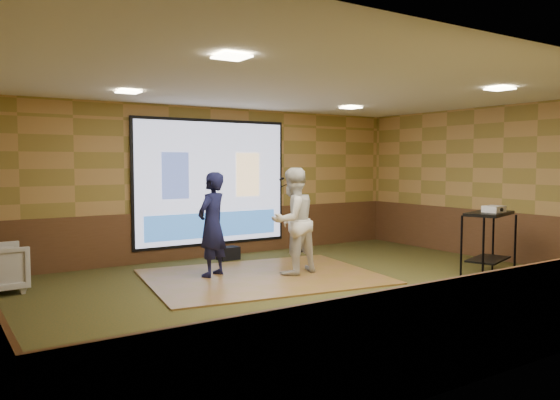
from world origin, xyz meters
TOP-DOWN VIEW (x-y plane):
  - ground at (0.00, 0.00)m, footprint 9.00×9.00m
  - room_shell at (0.00, 0.00)m, footprint 9.04×7.04m
  - wainscot_back at (0.00, 3.48)m, footprint 9.00×0.04m
  - wainscot_front at (0.00, -3.48)m, footprint 9.00×0.04m
  - wainscot_right at (4.48, 0.00)m, footprint 0.04×7.00m
  - projector_screen at (0.00, 3.44)m, footprint 3.32×0.06m
  - downlight_nw at (-2.20, 1.80)m, footprint 0.32×0.32m
  - downlight_ne at (2.20, 1.80)m, footprint 0.32×0.32m
  - downlight_sw at (-2.20, -1.50)m, footprint 0.32×0.32m
  - downlight_se at (2.20, -1.50)m, footprint 0.32×0.32m
  - dance_floor at (-0.20, 1.19)m, footprint 4.11×3.37m
  - player_left at (-0.89, 1.64)m, footprint 0.75×0.67m
  - player_right at (0.33, 1.07)m, footprint 0.97×0.81m
  - av_table at (3.10, -0.73)m, footprint 1.02×0.54m
  - projector at (3.11, -0.81)m, footprint 0.35×0.30m
  - mic_stand at (1.77, 3.02)m, footprint 0.63×0.26m
  - duffel_bag at (0.10, 2.96)m, footprint 0.42×0.30m

SIDE VIEW (x-z plane):
  - ground at x=0.00m, z-range 0.00..0.00m
  - dance_floor at x=-0.20m, z-range 0.00..0.03m
  - duffel_bag at x=0.10m, z-range 0.00..0.25m
  - wainscot_back at x=0.00m, z-range 0.00..0.95m
  - wainscot_front at x=0.00m, z-range 0.00..0.95m
  - wainscot_right at x=4.48m, z-range 0.00..0.95m
  - mic_stand at x=1.77m, z-range -0.30..1.29m
  - av_table at x=3.10m, z-range 0.24..1.31m
  - player_left at x=-0.89m, z-range 0.03..1.75m
  - player_right at x=0.33m, z-range 0.03..1.82m
  - projector at x=3.11m, z-range 1.07..1.18m
  - projector_screen at x=0.00m, z-range 0.21..2.73m
  - room_shell at x=0.00m, z-range 0.58..3.60m
  - downlight_nw at x=-2.20m, z-range 2.96..2.98m
  - downlight_ne at x=2.20m, z-range 2.96..2.98m
  - downlight_sw at x=-2.20m, z-range 2.96..2.98m
  - downlight_se at x=2.20m, z-range 2.96..2.98m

